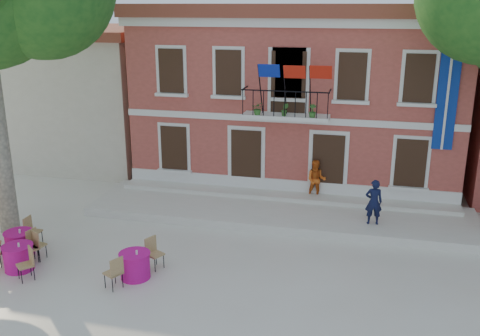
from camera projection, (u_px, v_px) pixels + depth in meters
name	position (u px, v px, depth m)	size (l,w,h in m)	color
ground	(189.00, 264.00, 16.10)	(90.00, 90.00, 0.00)	beige
main_building	(301.00, 91.00, 23.81)	(13.50, 9.59, 7.50)	#BE5144
neighbor_west	(81.00, 90.00, 27.49)	(9.40, 9.40, 6.40)	beige
terrace	(279.00, 212.00, 19.69)	(14.00, 3.40, 0.30)	silver
pedestrian_navy	(374.00, 202.00, 18.04)	(0.58, 0.38, 1.58)	black
pedestrian_orange	(316.00, 180.00, 20.36)	(0.75, 0.58, 1.54)	orange
cafe_table_0	(18.00, 256.00, 15.63)	(1.84, 1.77, 0.95)	#C51287
cafe_table_1	(135.00, 264.00, 15.17)	(1.25, 1.90, 0.95)	#C51287
cafe_table_3	(19.00, 242.00, 16.56)	(1.87, 1.62, 0.95)	#C51287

